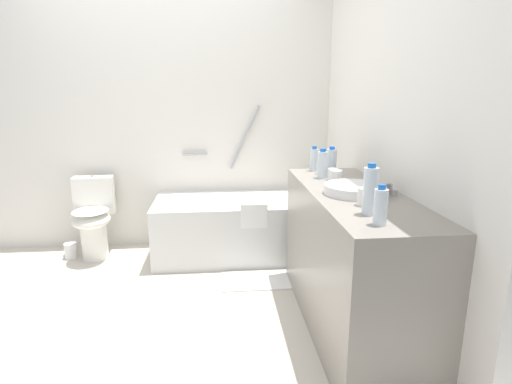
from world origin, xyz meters
The scene contains 19 objects.
ground_plane centered at (0.00, 0.00, 0.00)m, with size 4.13×4.13×0.00m, color beige.
wall_back_tiled centered at (0.00, 1.24, 1.21)m, with size 3.53×0.10×2.42m, color white.
wall_right_mirror centered at (1.62, 0.00, 1.21)m, with size 0.10×2.77×2.42m, color white.
bathtub centered at (0.72, 0.83, 0.28)m, with size 1.57×0.72×1.34m.
toilet centered at (-0.61, 0.90, 0.37)m, with size 0.38×0.50×0.72m.
vanity_counter centered at (1.30, -0.40, 0.44)m, with size 0.52×1.55×0.87m, color gray.
sink_basin centered at (1.29, -0.45, 0.90)m, with size 0.35×0.35×0.06m, color white.
sink_faucet centered at (1.49, -0.45, 0.90)m, with size 0.12×0.15×0.06m.
water_bottle_0 centered at (1.22, 0.29, 0.96)m, with size 0.06×0.06×0.19m.
water_bottle_1 centered at (1.22, 0.02, 0.97)m, with size 0.07×0.07×0.20m.
water_bottle_2 centered at (1.30, 0.07, 0.97)m, with size 0.07×0.07×0.21m.
water_bottle_3 centered at (1.21, -1.01, 0.96)m, with size 0.06×0.06×0.18m.
water_bottle_4 centered at (1.23, -0.85, 0.99)m, with size 0.07×0.07×0.25m.
drinking_glass_0 centered at (1.27, -0.06, 0.91)m, with size 0.07×0.07×0.08m, color white.
drinking_glass_1 centered at (1.26, -0.69, 0.92)m, with size 0.07×0.07×0.09m, color white.
drinking_glass_2 centered at (1.25, 0.15, 0.91)m, with size 0.07×0.07×0.08m, color white.
drinking_glass_3 centered at (1.25, -0.20, 0.92)m, with size 0.08×0.08×0.09m, color white.
bath_mat centered at (0.86, 0.26, 0.01)m, with size 0.68×0.34×0.01m, color white.
toilet_paper_roll centered at (-0.82, 0.88, 0.07)m, with size 0.11×0.11×0.14m, color white.
Camera 1 is at (0.50, -2.67, 1.45)m, focal length 28.59 mm.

